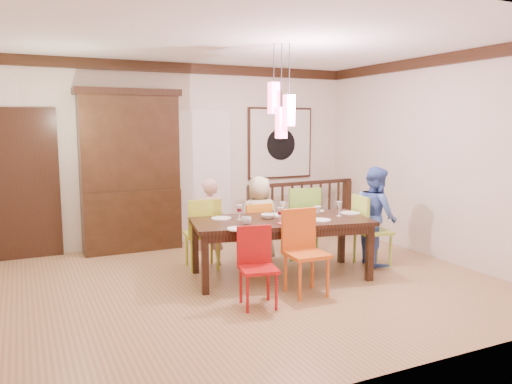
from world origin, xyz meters
name	(u,v)px	position (x,y,z in m)	size (l,w,h in m)	color
floor	(244,284)	(0.00, 0.00, 0.00)	(6.00, 6.00, 0.00)	#9B704B
ceiling	(244,39)	(0.00, 0.00, 2.90)	(6.00, 6.00, 0.00)	white
wall_back	(182,154)	(0.00, 2.50, 1.45)	(6.00, 6.00, 0.00)	beige
wall_right	(435,158)	(3.00, 0.00, 1.45)	(5.00, 5.00, 0.00)	beige
crown_molding	(244,46)	(0.00, 0.00, 2.82)	(6.00, 5.00, 0.16)	black
panel_door	(21,187)	(-2.40, 2.45, 1.05)	(1.04, 0.07, 2.24)	black
white_doorway	(203,178)	(0.35, 2.46, 1.05)	(0.97, 0.05, 2.22)	silver
painting	(280,143)	(1.80, 2.46, 1.60)	(1.25, 0.06, 1.25)	black
pendant_cluster	(281,110)	(0.54, 0.08, 2.11)	(0.27, 0.21, 1.14)	#FF4C84
dining_table	(281,225)	(0.54, 0.08, 0.67)	(2.37, 1.41, 0.75)	black
chair_far_left	(202,228)	(-0.24, 0.87, 0.55)	(0.48, 0.48, 0.96)	#AABE2B
chair_far_mid	(254,228)	(0.53, 0.85, 0.49)	(0.39, 0.39, 0.85)	orange
chair_far_right	(300,217)	(1.25, 0.82, 0.60)	(0.55, 0.55, 1.04)	#6AA330
chair_near_left	(258,262)	(-0.17, -0.75, 0.49)	(0.45, 0.45, 0.85)	#A70F10
chair_near_mid	(307,247)	(0.49, -0.64, 0.55)	(0.46, 0.46, 0.97)	#D25B18
chair_end_right	(373,225)	(1.94, 0.01, 0.56)	(0.50, 0.50, 0.97)	#A2CB40
china_hutch	(130,171)	(-0.88, 2.30, 1.23)	(1.56, 0.46, 2.46)	black
balustrade	(302,208)	(1.96, 1.95, 0.50)	(2.11, 0.22, 0.96)	black
person_far_left	(209,222)	(-0.10, 0.95, 0.60)	(0.44, 0.29, 1.21)	beige
person_far_mid	(259,219)	(0.62, 0.87, 0.61)	(0.59, 0.39, 1.21)	#BDB98F
person_end_right	(376,216)	(2.01, 0.04, 0.68)	(0.66, 0.52, 1.36)	#4468BF
serving_bowl	(295,216)	(0.69, 0.00, 0.79)	(0.32, 0.32, 0.08)	gold
small_bowl	(268,216)	(0.41, 0.17, 0.78)	(0.18, 0.18, 0.06)	white
cup_left	(246,221)	(0.00, -0.05, 0.80)	(0.12, 0.12, 0.09)	silver
cup_right	(317,210)	(1.17, 0.22, 0.80)	(0.10, 0.10, 0.10)	silver
plate_far_left	(221,218)	(-0.14, 0.40, 0.76)	(0.26, 0.26, 0.01)	white
plate_far_mid	(275,215)	(0.59, 0.32, 0.76)	(0.26, 0.26, 0.01)	white
plate_far_right	(315,211)	(1.21, 0.35, 0.76)	(0.26, 0.26, 0.01)	white
plate_near_left	(238,229)	(-0.19, -0.27, 0.76)	(0.26, 0.26, 0.01)	white
plate_near_mid	(320,220)	(0.93, -0.23, 0.76)	(0.26, 0.26, 0.01)	white
plate_end_right	(350,213)	(1.56, 0.02, 0.76)	(0.26, 0.26, 0.01)	white
wine_glass_a	(239,212)	(0.04, 0.25, 0.84)	(0.08, 0.08, 0.19)	#590C19
wine_glass_b	(283,209)	(0.65, 0.22, 0.84)	(0.08, 0.08, 0.19)	silver
wine_glass_c	(280,215)	(0.40, -0.16, 0.84)	(0.08, 0.08, 0.19)	#590C19
wine_glass_d	(339,209)	(1.32, -0.07, 0.84)	(0.08, 0.08, 0.19)	silver
napkin	(285,223)	(0.44, -0.23, 0.76)	(0.18, 0.14, 0.01)	#D83359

